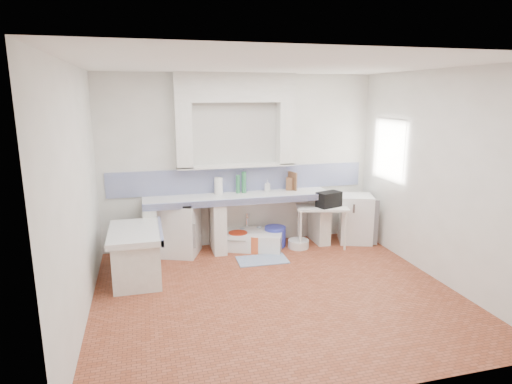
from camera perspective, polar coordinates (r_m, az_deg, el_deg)
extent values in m
plane|color=#9C4C32|center=(5.63, 2.65, -13.21)|extent=(4.50, 4.50, 0.00)
plane|color=white|center=(5.07, 2.99, 16.52)|extent=(4.50, 4.50, 0.00)
plane|color=white|center=(7.08, -2.06, 4.11)|extent=(4.50, 0.00, 4.50)
plane|color=white|center=(3.39, 13.07, -5.95)|extent=(4.50, 0.00, 4.50)
plane|color=white|center=(5.00, -22.63, -0.56)|extent=(0.00, 4.50, 4.50)
plane|color=white|center=(6.22, 23.00, 1.89)|extent=(0.00, 4.50, 4.50)
cube|color=white|center=(6.85, -2.75, 13.68)|extent=(1.90, 0.25, 0.45)
cube|color=#352211|center=(7.26, 18.50, 5.27)|extent=(0.35, 0.86, 1.06)
cube|color=white|center=(7.15, 17.74, 8.28)|extent=(0.01, 0.84, 0.24)
cube|color=white|center=(6.87, -2.29, -0.75)|extent=(3.00, 0.60, 0.08)
cube|color=navy|center=(6.61, -1.76, -1.30)|extent=(3.00, 0.04, 0.10)
cube|color=white|center=(6.84, -13.82, -5.09)|extent=(0.20, 0.55, 0.82)
cube|color=white|center=(6.93, -5.09, -4.54)|extent=(0.20, 0.55, 0.82)
cube|color=white|center=(7.41, 8.40, -3.48)|extent=(0.20, 0.55, 0.82)
cube|color=white|center=(6.01, -15.70, -5.22)|extent=(0.70, 1.10, 0.08)
cube|color=white|center=(6.12, -15.50, -8.34)|extent=(0.60, 1.00, 0.62)
cube|color=navy|center=(6.01, -12.54, -5.04)|extent=(0.04, 1.10, 0.10)
cube|color=navy|center=(7.11, -2.02, 1.70)|extent=(4.27, 0.03, 0.40)
cube|color=white|center=(6.87, -10.18, -4.84)|extent=(0.74, 0.73, 0.82)
cube|color=white|center=(7.11, -0.79, -6.44)|extent=(1.18, 0.93, 0.25)
cube|color=white|center=(7.20, 8.68, -4.54)|extent=(0.91, 0.65, 0.04)
cube|color=white|center=(7.53, 13.05, -3.43)|extent=(0.67, 0.67, 0.81)
cylinder|color=#BC2409|center=(7.04, -2.40, -6.50)|extent=(0.39, 0.39, 0.29)
cylinder|color=orange|center=(6.95, -0.02, -6.78)|extent=(0.33, 0.33, 0.28)
cylinder|color=#2F38B6|center=(7.19, 2.55, -5.90)|extent=(0.37, 0.37, 0.33)
cylinder|color=white|center=(7.17, 5.65, -6.85)|extent=(0.42, 0.42, 0.13)
cylinder|color=silver|center=(7.23, -1.82, -5.94)|extent=(0.10, 0.10, 0.29)
cylinder|color=silver|center=(7.30, 0.43, -5.72)|extent=(0.09, 0.09, 0.30)
cube|color=black|center=(7.08, 9.65, -0.97)|extent=(0.44, 0.34, 0.25)
cylinder|color=#30794B|center=(6.98, -2.42, 1.05)|extent=(0.08, 0.08, 0.30)
cylinder|color=#30794B|center=(6.99, -1.61, 1.29)|extent=(0.10, 0.10, 0.35)
cube|color=brown|center=(7.22, 4.42, 1.10)|extent=(0.13, 0.12, 0.22)
cube|color=brown|center=(7.23, 4.85, 1.48)|extent=(0.09, 0.22, 0.31)
cylinder|color=white|center=(6.92, -5.00, 0.81)|extent=(0.17, 0.17, 0.27)
imported|color=white|center=(7.11, 1.53, 0.83)|extent=(0.11, 0.11, 0.19)
cube|color=#34548A|center=(6.63, 0.83, -8.99)|extent=(0.77, 0.46, 0.01)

